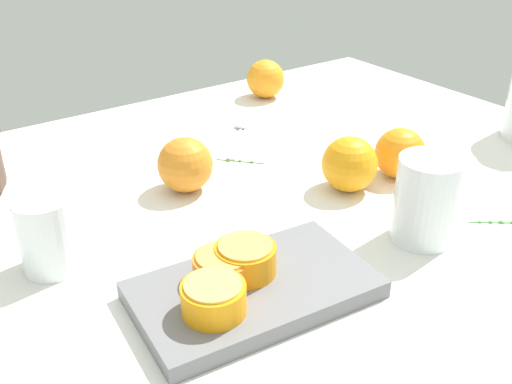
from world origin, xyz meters
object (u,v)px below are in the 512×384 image
cutting_board (254,290)px  loose_orange_0 (400,153)px  orange_half_2 (223,267)px  orange_half_1 (246,259)px  spoon (239,133)px  orange_half_0 (214,298)px  loose_orange_4 (185,165)px  loose_orange_3 (350,164)px  second_glass (49,239)px  loose_orange_2 (265,79)px  juice_glass (425,205)px

cutting_board → loose_orange_0: loose_orange_0 is taller
orange_half_2 → loose_orange_0: (38.92, 9.39, 0.16)cm
orange_half_1 → loose_orange_0: loose_orange_0 is taller
spoon → orange_half_0: bearing=-126.9°
cutting_board → loose_orange_4: loose_orange_4 is taller
orange_half_0 → loose_orange_3: (33.17, 14.86, 0.24)cm
loose_orange_0 → loose_orange_3: 9.63cm
cutting_board → orange_half_1: 3.63cm
second_glass → loose_orange_3: 43.79cm
cutting_board → orange_half_1: (0.32, 2.10, 2.94)cm
orange_half_1 → loose_orange_4: (6.42, 25.20, 0.15)cm
loose_orange_2 → loose_orange_4: loose_orange_4 is taller
orange_half_0 → orange_half_1: size_ratio=0.97×
loose_orange_0 → loose_orange_3: loose_orange_3 is taller
cutting_board → orange_half_0: bearing=-165.0°
loose_orange_3 → loose_orange_0: bearing=-8.0°
cutting_board → spoon: cutting_board is taller
juice_glass → loose_orange_0: 18.28cm
loose_orange_3 → spoon: bearing=93.8°
orange_half_0 → loose_orange_4: bearing=65.8°
loose_orange_3 → cutting_board: bearing=-153.9°
loose_orange_3 → second_glass: bearing=172.3°
juice_glass → loose_orange_2: 59.44cm
second_glass → orange_half_1: (16.85, -16.95, -0.07)cm
spoon → loose_orange_4: bearing=-145.0°
loose_orange_0 → spoon: bearing=111.8°
orange_half_2 → spoon: bearing=53.8°
loose_orange_2 → loose_orange_3: loose_orange_3 is taller
juice_glass → loose_orange_0: bearing=52.0°
second_glass → orange_half_0: (10.23, -20.75, -0.15)cm
orange_half_1 → orange_half_0: bearing=-150.2°
loose_orange_2 → cutting_board: bearing=-127.3°
cutting_board → loose_orange_3: 30.07cm
juice_glass → loose_orange_3: size_ratio=1.37×
orange_half_2 → orange_half_0: bearing=-132.4°
orange_half_0 → loose_orange_4: size_ratio=0.82×
loose_orange_0 → spoon: (-11.31, 28.33, -3.55)cm
second_glass → orange_half_1: bearing=-45.2°
second_glass → orange_half_0: size_ratio=1.40×
cutting_board → orange_half_2: (-2.53, 2.44, 2.71)cm
orange_half_1 → orange_half_2: bearing=173.3°
second_glass → loose_orange_3: bearing=-7.7°
orange_half_2 → juice_glass: bearing=-10.2°
cutting_board → loose_orange_4: bearing=76.1°
second_glass → spoon: second_glass is taller
cutting_board → orange_half_2: bearing=136.1°
orange_half_2 → loose_orange_0: size_ratio=0.85×
cutting_board → loose_orange_3: loose_orange_3 is taller
orange_half_2 → spoon: orange_half_2 is taller
second_glass → cutting_board: 25.41cm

